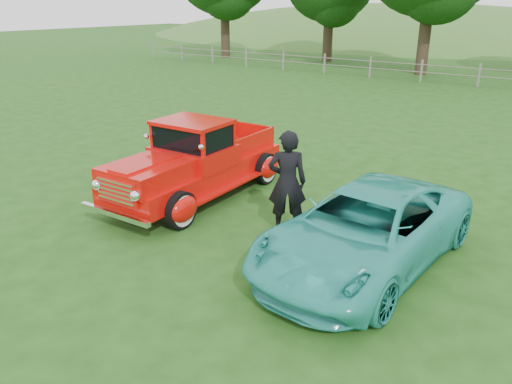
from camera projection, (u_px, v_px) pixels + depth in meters
The scene contains 6 objects.
ground at pixel (189, 242), 9.25m from camera, with size 140.00×140.00×0.00m, color #1C4612.
distant_hills at pixel (512, 81), 58.28m from camera, with size 116.00×60.00×18.00m.
fence_line at pixel (479, 75), 25.75m from camera, with size 48.00×0.12×1.20m.
red_pickup at pixel (196, 163), 11.17m from camera, with size 2.36×5.04×1.78m.
teal_sedan at pixel (366, 230), 8.23m from camera, with size 2.18×4.72×1.31m, color teal.
man at pixel (287, 182), 9.38m from camera, with size 0.73×0.48×2.00m, color black.
Camera 1 is at (5.84, -6.03, 4.18)m, focal length 35.00 mm.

